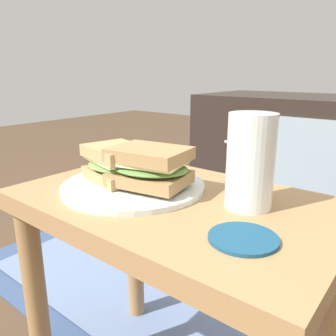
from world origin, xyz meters
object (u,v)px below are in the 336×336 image
at_px(sandwich_front, 117,163).
at_px(coaster, 243,238).
at_px(tv_cabinet, 320,171).
at_px(sandwich_back, 150,166).
at_px(plate, 133,186).
at_px(beer_glass, 250,162).

relative_size(sandwich_front, coaster, 1.60).
distance_m(tv_cabinet, sandwich_front, 0.99).
xyz_separation_m(tv_cabinet, sandwich_back, (-0.05, -0.96, 0.22)).
relative_size(plate, sandwich_front, 1.81).
xyz_separation_m(sandwich_front, sandwich_back, (0.08, 0.00, 0.01)).
distance_m(sandwich_front, beer_glass, 0.25).
bearing_deg(beer_glass, sandwich_front, -167.62).
distance_m(tv_cabinet, plate, 0.98).
relative_size(plate, beer_glass, 1.76).
height_order(plate, sandwich_back, sandwich_back).
height_order(sandwich_front, sandwich_back, sandwich_back).
relative_size(beer_glass, coaster, 1.64).
xyz_separation_m(plate, coaster, (0.25, -0.06, -0.00)).
xyz_separation_m(tv_cabinet, sandwich_front, (-0.13, -0.96, 0.21)).
bearing_deg(plate, beer_glass, 14.17).
relative_size(tv_cabinet, sandwich_back, 6.04).
bearing_deg(tv_cabinet, sandwich_back, -92.92).
height_order(tv_cabinet, beer_glass, beer_glass).
relative_size(plate, sandwich_back, 1.67).
xyz_separation_m(sandwich_front, coaster, (0.29, -0.05, -0.04)).
bearing_deg(plate, sandwich_front, -177.14).
bearing_deg(tv_cabinet, plate, -95.29).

